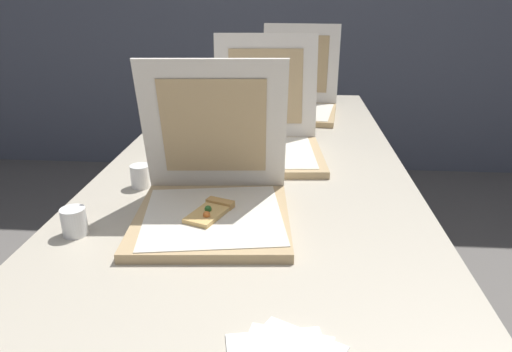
{
  "coord_description": "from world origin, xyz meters",
  "views": [
    {
      "loc": [
        0.1,
        -0.64,
        1.23
      ],
      "look_at": [
        0.02,
        0.46,
        0.8
      ],
      "focal_mm": 32.65,
      "sensor_mm": 36.0,
      "label": 1
    }
  ],
  "objects_px": {
    "pizza_box_back": "(295,101)",
    "cup_white_near_left": "(74,222)",
    "table": "(254,187)",
    "cup_white_mid": "(164,155)",
    "pizza_box_middle": "(266,139)",
    "cup_white_near_center": "(141,176)",
    "cup_white_far": "(210,129)",
    "pizza_box_front": "(213,197)"
  },
  "relations": [
    {
      "from": "cup_white_near_center",
      "to": "cup_white_near_left",
      "type": "height_order",
      "value": "same"
    },
    {
      "from": "table",
      "to": "cup_white_near_center",
      "type": "xyz_separation_m",
      "value": [
        -0.3,
        -0.12,
        0.08
      ]
    },
    {
      "from": "pizza_box_back",
      "to": "cup_white_mid",
      "type": "relative_size",
      "value": 7.5
    },
    {
      "from": "pizza_box_front",
      "to": "cup_white_mid",
      "type": "relative_size",
      "value": 6.11
    },
    {
      "from": "pizza_box_back",
      "to": "cup_white_mid",
      "type": "height_order",
      "value": "pizza_box_back"
    },
    {
      "from": "table",
      "to": "cup_white_near_left",
      "type": "distance_m",
      "value": 0.54
    },
    {
      "from": "cup_white_near_center",
      "to": "cup_white_far",
      "type": "height_order",
      "value": "same"
    },
    {
      "from": "cup_white_mid",
      "to": "cup_white_near_left",
      "type": "relative_size",
      "value": 1.0
    },
    {
      "from": "pizza_box_middle",
      "to": "cup_white_near_left",
      "type": "distance_m",
      "value": 0.69
    },
    {
      "from": "pizza_box_front",
      "to": "cup_white_near_left",
      "type": "height_order",
      "value": "pizza_box_front"
    },
    {
      "from": "pizza_box_front",
      "to": "cup_white_far",
      "type": "xyz_separation_m",
      "value": [
        -0.12,
        0.65,
        -0.02
      ]
    },
    {
      "from": "cup_white_mid",
      "to": "cup_white_near_left",
      "type": "height_order",
      "value": "same"
    },
    {
      "from": "pizza_box_back",
      "to": "cup_white_near_center",
      "type": "height_order",
      "value": "pizza_box_back"
    },
    {
      "from": "pizza_box_front",
      "to": "cup_white_mid",
      "type": "xyz_separation_m",
      "value": [
        -0.21,
        0.35,
        -0.02
      ]
    },
    {
      "from": "pizza_box_back",
      "to": "cup_white_far",
      "type": "distance_m",
      "value": 0.5
    },
    {
      "from": "cup_white_near_center",
      "to": "cup_white_mid",
      "type": "relative_size",
      "value": 1.0
    },
    {
      "from": "pizza_box_middle",
      "to": "cup_white_far",
      "type": "bearing_deg",
      "value": 135.75
    },
    {
      "from": "cup_white_near_center",
      "to": "pizza_box_middle",
      "type": "bearing_deg",
      "value": 42.28
    },
    {
      "from": "pizza_box_middle",
      "to": "cup_white_mid",
      "type": "bearing_deg",
      "value": -163.71
    },
    {
      "from": "pizza_box_middle",
      "to": "cup_white_mid",
      "type": "xyz_separation_m",
      "value": [
        -0.31,
        -0.12,
        -0.02
      ]
    },
    {
      "from": "pizza_box_back",
      "to": "cup_white_far",
      "type": "xyz_separation_m",
      "value": [
        -0.31,
        -0.39,
        -0.02
      ]
    },
    {
      "from": "table",
      "to": "pizza_box_middle",
      "type": "relative_size",
      "value": 5.44
    },
    {
      "from": "pizza_box_middle",
      "to": "pizza_box_back",
      "type": "height_order",
      "value": "pizza_box_middle"
    },
    {
      "from": "table",
      "to": "cup_white_far",
      "type": "distance_m",
      "value": 0.41
    },
    {
      "from": "pizza_box_front",
      "to": "pizza_box_middle",
      "type": "xyz_separation_m",
      "value": [
        0.1,
        0.47,
        0.0
      ]
    },
    {
      "from": "cup_white_far",
      "to": "cup_white_near_left",
      "type": "bearing_deg",
      "value": -103.0
    },
    {
      "from": "table",
      "to": "cup_white_far",
      "type": "relative_size",
      "value": 36.88
    },
    {
      "from": "pizza_box_back",
      "to": "cup_white_near_left",
      "type": "distance_m",
      "value": 1.24
    },
    {
      "from": "pizza_box_front",
      "to": "pizza_box_back",
      "type": "distance_m",
      "value": 1.06
    },
    {
      "from": "pizza_box_back",
      "to": "cup_white_mid",
      "type": "bearing_deg",
      "value": -113.85
    },
    {
      "from": "pizza_box_middle",
      "to": "cup_white_far",
      "type": "relative_size",
      "value": 6.78
    },
    {
      "from": "pizza_box_middle",
      "to": "cup_white_near_left",
      "type": "xyz_separation_m",
      "value": [
        -0.39,
        -0.57,
        -0.02
      ]
    },
    {
      "from": "pizza_box_front",
      "to": "pizza_box_middle",
      "type": "distance_m",
      "value": 0.48
    },
    {
      "from": "cup_white_near_center",
      "to": "pizza_box_front",
      "type": "bearing_deg",
      "value": -37.24
    },
    {
      "from": "table",
      "to": "pizza_box_front",
      "type": "bearing_deg",
      "value": -103.72
    },
    {
      "from": "cup_white_mid",
      "to": "table",
      "type": "bearing_deg",
      "value": -11.33
    },
    {
      "from": "table",
      "to": "cup_white_mid",
      "type": "distance_m",
      "value": 0.3
    },
    {
      "from": "pizza_box_middle",
      "to": "cup_white_near_left",
      "type": "bearing_deg",
      "value": -128.72
    },
    {
      "from": "pizza_box_middle",
      "to": "cup_white_mid",
      "type": "height_order",
      "value": "pizza_box_middle"
    },
    {
      "from": "table",
      "to": "cup_white_near_center",
      "type": "relative_size",
      "value": 36.88
    },
    {
      "from": "pizza_box_front",
      "to": "cup_white_near_left",
      "type": "bearing_deg",
      "value": -164.8
    },
    {
      "from": "cup_white_near_left",
      "to": "cup_white_near_center",
      "type": "bearing_deg",
      "value": 77.17
    }
  ]
}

